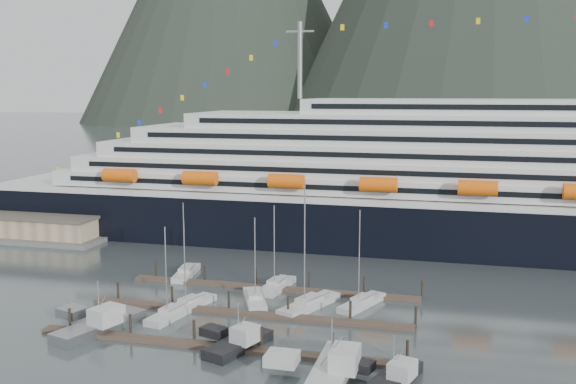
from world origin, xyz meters
name	(u,v)px	position (x,y,z in m)	size (l,w,h in m)	color
ground	(274,325)	(0.00, 0.00, 0.00)	(1600.00, 1600.00, 0.00)	#495556
cruise_ship	(492,190)	(30.03, 54.94, 12.04)	(210.00, 30.40, 50.30)	black
warehouse	(18,225)	(-72.00, 42.00, 2.25)	(46.00, 20.00, 5.80)	#595956
dock_near	(214,346)	(-4.93, -9.95, 0.31)	(48.18, 2.28, 3.20)	#403229
dock_mid	(247,313)	(-4.93, 3.05, 0.31)	(48.18, 2.28, 3.20)	#403229
dock_far	(272,288)	(-4.93, 16.05, 0.31)	(48.18, 2.28, 3.20)	#403229
sailboat_a	(171,315)	(-14.91, -0.89, 0.43)	(4.34, 9.85, 13.86)	#B4B4B4
sailboat_b	(255,300)	(-5.53, 8.75, 0.43)	(6.72, 10.75, 13.88)	#B4B4B4
sailboat_c	(190,305)	(-14.17, 4.09, 0.43)	(5.35, 10.02, 14.02)	#B4B4B4
sailboat_d	(309,305)	(3.08, 8.47, 0.47)	(7.42, 12.84, 19.38)	#B4B4B4
sailboat_e	(186,273)	(-21.66, 19.99, 0.42)	(4.33, 10.70, 13.59)	#B4B4B4
sailboat_f	(277,286)	(-4.21, 16.41, 0.44)	(4.07, 10.28, 14.46)	#B4B4B4
sailboat_g	(362,303)	(10.52, 11.36, 0.43)	(6.16, 10.71, 15.24)	#B4B4B4
trawler_a	(99,324)	(-22.06, -8.28, 0.95)	(11.11, 14.38, 7.65)	gray
trawler_b	(238,342)	(-1.87, -9.55, 0.87)	(8.91, 10.93, 6.73)	black
trawler_c	(330,370)	(10.95, -15.00, 0.96)	(10.64, 15.15, 7.75)	#B4B4B4
trawler_d	(392,378)	(17.88, -14.97, 0.82)	(8.54, 10.94, 6.20)	black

